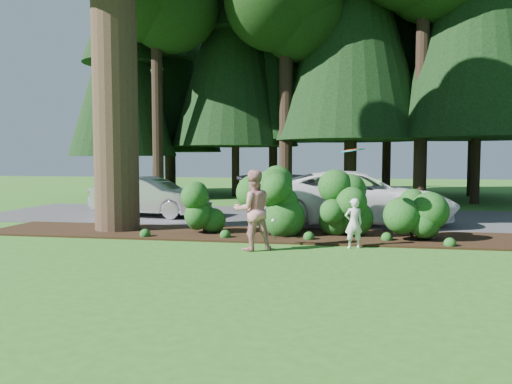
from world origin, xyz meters
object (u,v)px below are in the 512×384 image
at_px(car_white_suv, 356,198).
at_px(car_dark_suv, 300,192).
at_px(child, 354,223).
at_px(frisbee, 353,150).
at_px(adult, 253,210).
at_px(car_silver_wagon, 149,197).

xyz_separation_m(car_white_suv, car_dark_suv, (-2.07, 4.18, -0.13)).
bearing_deg(child, frisbee, 49.55).
xyz_separation_m(child, adult, (-2.23, -0.64, 0.32)).
bearing_deg(child, car_dark_suv, -94.73).
xyz_separation_m(car_white_suv, child, (-0.14, -3.82, -0.28)).
xyz_separation_m(car_dark_suv, child, (1.93, -8.00, -0.14)).
distance_m(car_silver_wagon, car_dark_suv, 5.88).
relative_size(car_white_suv, adult, 3.29).
height_order(car_dark_suv, frisbee, frisbee).
xyz_separation_m(car_silver_wagon, car_white_suv, (7.06, -1.06, 0.14)).
relative_size(car_white_suv, car_dark_suv, 1.25).
height_order(car_dark_suv, adult, adult).
height_order(car_white_suv, frisbee, frisbee).
bearing_deg(car_silver_wagon, adult, -130.74).
distance_m(child, frisbee, 1.67).
xyz_separation_m(car_silver_wagon, frisbee, (6.87, -4.99, 1.53)).
relative_size(car_white_suv, frisbee, 11.31).
xyz_separation_m(car_silver_wagon, adult, (4.68, -5.52, 0.19)).
bearing_deg(child, car_silver_wagon, -53.51).
bearing_deg(adult, child, 170.55).
relative_size(child, frisbee, 2.20).
height_order(car_silver_wagon, child, car_silver_wagon).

